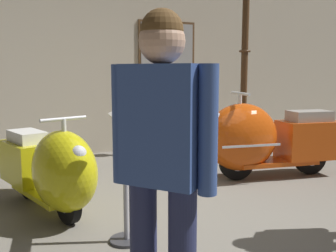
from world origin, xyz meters
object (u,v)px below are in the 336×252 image
(scooter_0, at_px, (52,169))
(visitor_1, at_px, (162,156))
(info_stanchion, at_px, (126,185))
(scooter_1, at_px, (262,139))
(lamppost, at_px, (245,57))

(scooter_0, height_order, visitor_1, visitor_1)
(scooter_0, xyz_separation_m, info_stanchion, (0.43, -0.89, 0.03))
(info_stanchion, bearing_deg, scooter_1, 24.75)
(scooter_1, bearing_deg, scooter_0, 13.92)
(scooter_0, height_order, scooter_1, scooter_1)
(visitor_1, bearing_deg, scooter_0, 58.38)
(scooter_1, xyz_separation_m, info_stanchion, (-2.23, -1.03, -0.03))
(scooter_1, distance_m, lamppost, 1.86)
(scooter_0, relative_size, scooter_1, 0.87)
(scooter_1, relative_size, lamppost, 0.60)
(visitor_1, relative_size, info_stanchion, 1.46)
(scooter_0, distance_m, scooter_1, 2.66)
(scooter_1, height_order, lamppost, lamppost)
(visitor_1, bearing_deg, scooter_1, 4.24)
(visitor_1, xyz_separation_m, info_stanchion, (0.22, 1.16, -0.49))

